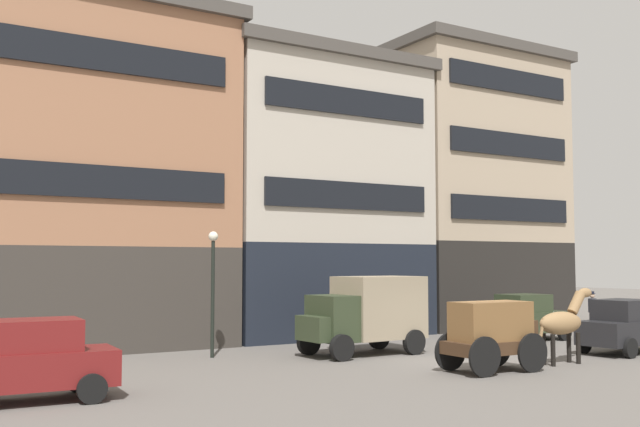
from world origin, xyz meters
The scene contains 12 objects.
ground_plane centered at (0.00, 0.00, 0.00)m, with size 120.00×120.00×0.00m, color #605B56.
building_far_left centered at (-9.08, 10.43, 6.41)m, with size 10.45×6.14×12.74m.
building_center_left centered at (0.59, 10.43, 6.07)m, with size 9.61×6.14×12.06m.
building_center_right centered at (9.68, 10.43, 6.90)m, with size 9.26×6.14×13.71m.
cargo_wagon centered at (-0.56, -1.55, 1.15)m, with size 2.92×1.54×1.98m.
draft_horse centered at (2.39, -1.55, 1.27)m, with size 2.34×0.62×2.30m.
delivery_truck_near centered at (-1.45, 3.51, 1.42)m, with size 4.43×2.31×2.62m.
sedan_dark centered at (-12.66, 0.37, 0.91)m, with size 3.78×2.02×1.83m.
sedan_light centered at (6.37, -0.82, 0.91)m, with size 3.83×2.14×1.83m.
sedan_parked_curb centered at (6.58, 3.90, 0.91)m, with size 3.72×1.91×1.83m.
pedestrian_officer centered at (12.06, 5.07, 0.98)m, with size 0.51×0.51×1.79m.
streetlamp_curbside centered at (-6.21, 5.42, 2.67)m, with size 0.32×0.32×4.12m.
Camera 1 is at (-15.71, -17.10, 3.10)m, focal length 41.28 mm.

